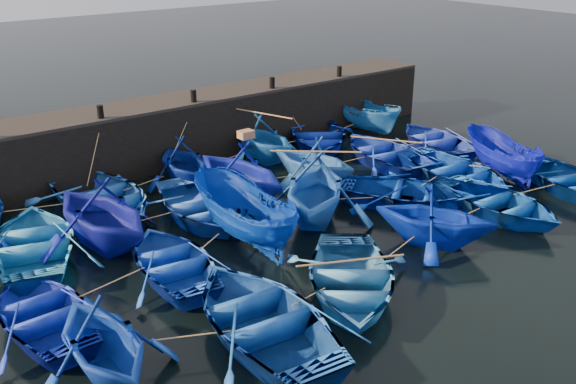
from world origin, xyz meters
TOP-DOWN VIEW (x-y plane):
  - ground at (0.00, 0.00)m, footprint 120.00×120.00m
  - quay_wall at (0.00, 10.50)m, footprint 26.00×2.50m
  - quay_top at (0.00, 10.50)m, footprint 26.00×2.50m
  - bollard_1 at (-4.00, 9.60)m, footprint 0.24×0.24m
  - bollard_2 at (0.00, 9.60)m, footprint 0.24×0.24m
  - bollard_3 at (4.00, 9.60)m, footprint 0.24×0.24m
  - bollard_4 at (8.00, 9.60)m, footprint 0.24×0.24m
  - boat_1 at (-5.27, 7.20)m, footprint 4.61×6.02m
  - boat_2 at (-1.70, 7.58)m, footprint 3.59×4.03m
  - boat_3 at (2.31, 8.01)m, footprint 3.52×4.04m
  - boat_4 at (5.34, 7.96)m, footprint 6.09×6.43m
  - boat_5 at (8.75, 8.29)m, footprint 1.60×4.20m
  - boat_6 at (-8.21, 5.05)m, footprint 5.01×6.00m
  - boat_7 at (-6.26, 4.47)m, footprint 4.59×5.12m
  - boat_8 at (-2.84, 4.42)m, footprint 4.23×5.48m
  - boat_9 at (-0.83, 4.97)m, footprint 4.30×4.84m
  - boat_10 at (2.37, 4.68)m, footprint 4.06×4.43m
  - boat_11 at (6.19, 4.54)m, footprint 4.37×5.55m
  - boat_12 at (9.35, 4.48)m, footprint 4.30×5.25m
  - boat_13 at (-9.20, 1.16)m, footprint 3.24×4.47m
  - boat_14 at (-5.39, 1.55)m, footprint 3.75×4.82m
  - boat_15 at (-2.64, 2.09)m, footprint 1.89×4.93m
  - boat_16 at (0.21, 1.97)m, footprint 6.15×6.15m
  - boat_17 at (3.63, 1.01)m, footprint 5.72×6.02m
  - boat_18 at (6.70, 1.32)m, footprint 4.17×5.51m
  - boat_19 at (8.85, 0.75)m, footprint 2.79×4.52m
  - boat_20 at (-8.76, -1.57)m, footprint 3.30×3.81m
  - boat_21 at (-5.09, -2.46)m, footprint 4.49×5.87m
  - boat_22 at (-2.11, -2.32)m, footprint 5.91×6.15m
  - boat_23 at (2.02, -1.68)m, footprint 4.71×4.89m
  - boat_24 at (5.52, -1.55)m, footprint 3.69×4.99m
  - boat_25 at (9.48, -1.92)m, footprint 4.69×5.54m
  - wooden_crate at (-0.53, 4.97)m, footprint 0.52×0.40m
  - mooring_ropes at (-0.01, 4.88)m, footprint 18.30×12.00m
  - loose_oars at (1.65, 3.05)m, footprint 10.55×12.41m

SIDE VIEW (x-z plane):
  - ground at x=0.00m, z-range 0.00..0.00m
  - boat_13 at x=-9.20m, z-range 0.00..0.91m
  - boat_14 at x=-5.39m, z-range 0.00..0.92m
  - boat_12 at x=9.35m, z-range 0.00..0.95m
  - boat_25 at x=9.48m, z-range 0.00..0.98m
  - boat_24 at x=5.52m, z-range 0.00..1.00m
  - boat_17 at x=3.63m, z-range 0.00..1.02m
  - boat_22 at x=-2.11m, z-range 0.00..1.04m
  - boat_11 at x=6.19m, z-range 0.00..1.04m
  - boat_8 at x=-2.84m, z-range 0.00..1.05m
  - boat_6 at x=-8.21m, z-range 0.00..1.07m
  - boat_18 at x=6.70m, z-range 0.00..1.08m
  - boat_4 at x=5.34m, z-range 0.00..1.09m
  - boat_21 at x=-5.09m, z-range 0.00..1.14m
  - boat_1 at x=-5.27m, z-range 0.00..1.16m
  - boat_5 at x=8.75m, z-range 0.00..1.62m
  - boat_19 at x=8.85m, z-range 0.00..1.64m
  - mooring_ropes at x=-0.01m, z-range -0.18..1.92m
  - boat_15 at x=-2.64m, z-range 0.00..1.90m
  - boat_2 at x=-1.70m, z-range 0.00..1.92m
  - boat_10 at x=2.37m, z-range 0.00..1.97m
  - boat_20 at x=-8.76m, z-range 0.00..1.97m
  - boat_23 at x=2.02m, z-range 0.00..1.98m
  - boat_3 at x=2.31m, z-range 0.00..2.06m
  - boat_9 at x=-0.83m, z-range 0.00..2.34m
  - boat_7 at x=-6.26m, z-range 0.00..2.41m
  - boat_16 at x=0.21m, z-range 0.00..2.46m
  - quay_wall at x=0.00m, z-range 0.00..2.50m
  - loose_oars at x=1.65m, z-range 0.94..2.42m
  - wooden_crate at x=-0.53m, z-range 2.34..2.61m
  - quay_top at x=0.00m, z-range 2.50..2.62m
  - bollard_1 at x=-4.00m, z-range 2.62..3.12m
  - bollard_2 at x=0.00m, z-range 2.62..3.12m
  - bollard_3 at x=4.00m, z-range 2.62..3.12m
  - bollard_4 at x=8.00m, z-range 2.62..3.12m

